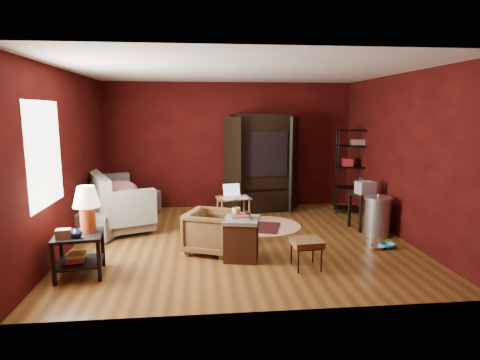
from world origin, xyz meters
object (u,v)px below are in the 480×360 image
object	(u,v)px
sofa	(115,201)
armchair	(211,229)
side_table	(83,222)
laptop_desk	(233,200)
wire_shelving	(357,167)
hamper	(241,238)
tv_armoire	(261,161)

from	to	relation	value
sofa	armchair	distance (m)	2.49
side_table	laptop_desk	xyz separation A→B (m)	(2.19, 2.21, -0.24)
wire_shelving	hamper	bearing A→B (deg)	-125.58
sofa	hamper	size ratio (longest dim) A/B	3.28
tv_armoire	hamper	bearing A→B (deg)	-110.30
hamper	wire_shelving	xyz separation A→B (m)	(2.75, 2.52, 0.66)
sofa	hamper	xyz separation A→B (m)	(2.22, -2.08, -0.13)
laptop_desk	tv_armoire	size ratio (longest dim) A/B	0.36
sofa	laptop_desk	distance (m)	2.27
side_table	tv_armoire	xyz separation A→B (m)	(2.87, 3.25, 0.38)
sofa	wire_shelving	world-z (taller)	wire_shelving
sofa	tv_armoire	xyz separation A→B (m)	(2.95, 0.86, 0.64)
wire_shelving	tv_armoire	bearing A→B (deg)	-179.49
armchair	laptop_desk	bearing A→B (deg)	5.22
tv_armoire	wire_shelving	distance (m)	2.07
side_table	wire_shelving	size ratio (longest dim) A/B	0.66
armchair	hamper	xyz separation A→B (m)	(0.43, -0.35, -0.04)
sofa	wire_shelving	size ratio (longest dim) A/B	1.30
sofa	armchair	xyz separation A→B (m)	(1.79, -1.73, -0.09)
tv_armoire	laptop_desk	bearing A→B (deg)	-129.92
laptop_desk	wire_shelving	xyz separation A→B (m)	(2.71, 0.63, 0.51)
hamper	laptop_desk	xyz separation A→B (m)	(0.04, 1.90, 0.15)
wire_shelving	sofa	bearing A→B (deg)	-162.97
sofa	laptop_desk	size ratio (longest dim) A/B	3.05
armchair	hamper	world-z (taller)	armchair
sofa	hamper	bearing A→B (deg)	-115.79
side_table	wire_shelving	distance (m)	5.67
laptop_desk	hamper	bearing A→B (deg)	-101.90
hamper	tv_armoire	size ratio (longest dim) A/B	0.34
tv_armoire	wire_shelving	size ratio (longest dim) A/B	1.18
sofa	hamper	world-z (taller)	sofa
sofa	wire_shelving	distance (m)	5.02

